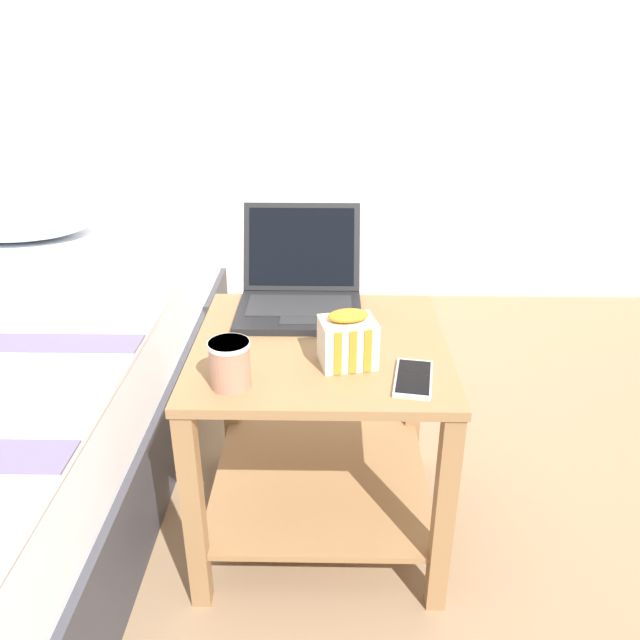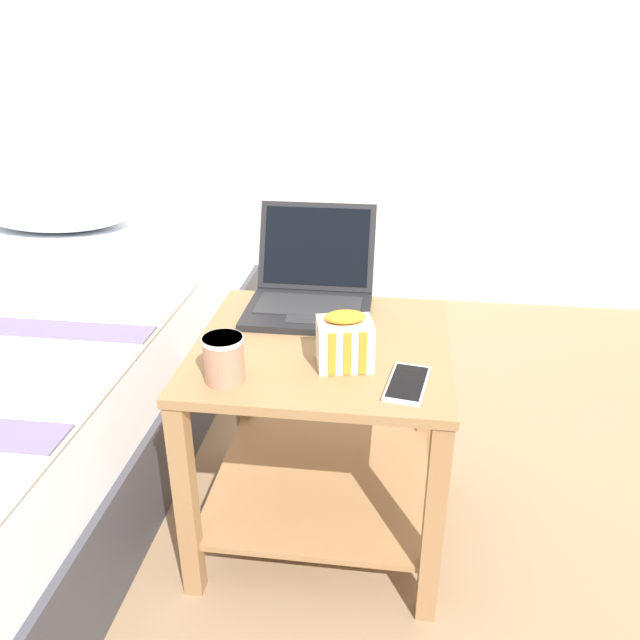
{
  "view_description": "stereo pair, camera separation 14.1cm",
  "coord_description": "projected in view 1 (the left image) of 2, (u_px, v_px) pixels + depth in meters",
  "views": [
    {
      "loc": [
        0.02,
        -1.32,
        1.23
      ],
      "look_at": [
        0.0,
        -0.04,
        0.63
      ],
      "focal_mm": 35.0,
      "sensor_mm": 36.0,
      "label": 1
    },
    {
      "loc": [
        0.16,
        -1.31,
        1.23
      ],
      "look_at": [
        0.0,
        -0.04,
        0.63
      ],
      "focal_mm": 35.0,
      "sensor_mm": 36.0,
      "label": 2
    }
  ],
  "objects": [
    {
      "name": "bedside_table",
      "position": [
        320.0,
        412.0,
        1.57
      ],
      "size": [
        0.6,
        0.59,
        0.55
      ],
      "color": "#997047",
      "rests_on": "ground_plane"
    },
    {
      "name": "back_wall",
      "position": [
        327.0,
        23.0,
        2.66
      ],
      "size": [
        8.0,
        0.05,
        2.5
      ],
      "color": "beige",
      "rests_on": "ground_plane"
    },
    {
      "name": "laptop",
      "position": [
        300.0,
        290.0,
        1.66
      ],
      "size": [
        0.32,
        0.35,
        0.24
      ],
      "color": "black",
      "rests_on": "bedside_table"
    },
    {
      "name": "ground_plane",
      "position": [
        320.0,
        520.0,
        1.72
      ],
      "size": [
        8.0,
        8.0,
        0.0
      ],
      "primitive_type": "plane",
      "color": "#937556"
    },
    {
      "name": "mug_front_left",
      "position": [
        229.0,
        361.0,
        1.29
      ],
      "size": [
        0.09,
        0.12,
        0.1
      ],
      "color": "tan",
      "rests_on": "bedside_table"
    },
    {
      "name": "cell_phone",
      "position": [
        413.0,
        378.0,
        1.32
      ],
      "size": [
        0.1,
        0.17,
        0.01
      ],
      "color": "#B7BABC",
      "rests_on": "bedside_table"
    },
    {
      "name": "snack_bag",
      "position": [
        348.0,
        340.0,
        1.37
      ],
      "size": [
        0.14,
        0.12,
        0.13
      ],
      "color": "silver",
      "rests_on": "bedside_table"
    }
  ]
}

